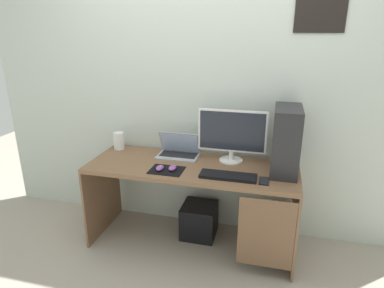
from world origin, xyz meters
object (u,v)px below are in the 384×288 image
Objects in this scene: speaker at (119,141)px; subwoofer at (199,220)px; mouse_right at (160,168)px; monitor at (232,135)px; keyboard at (228,176)px; cell_phone at (264,181)px; pc_tower at (286,140)px; laptop at (179,151)px; mouse_left at (172,168)px.

speaker reaches higher than subwoofer.
speaker is at bearing 144.46° from mouse_right.
subwoofer is (0.25, 0.29, -0.60)m from mouse_right.
monitor is 1.87× the size of subwoofer.
keyboard is 0.26m from cell_phone.
cell_phone is (-0.13, -0.23, -0.25)m from pc_tower.
speaker is (-0.58, 0.04, 0.03)m from laptop.
speaker is 1.13m from keyboard.
laptop reaches higher than keyboard.
monitor is 0.50m from cell_phone.
mouse_left is 0.67m from subwoofer.
mouse_left is 0.70m from cell_phone.
keyboard reaches higher than cell_phone.
mouse_right is at bearing -131.19° from subwoofer.
subwoofer is at bearing -6.74° from speaker.
subwoofer is (0.78, -0.09, -0.66)m from speaker.
subwoofer is at bearing 152.01° from cell_phone.
mouse_left is at bearing 177.74° from cell_phone.
keyboard is at bearing -44.93° from subwoofer.
pc_tower is 0.43m from monitor.
cell_phone is at bearing -16.06° from speaker.
speaker is at bearing 174.05° from pc_tower.
mouse_right is 0.32× the size of subwoofer.
pc_tower is 0.98m from mouse_right.
laptop is 2.72× the size of cell_phone.
pc_tower reaches higher than laptop.
monitor is at bearing 33.06° from mouse_right.
monitor reaches higher than speaker.
speaker is at bearing 163.94° from cell_phone.
monitor reaches higher than laptop.
cell_phone is at bearing -24.86° from laptop.
pc_tower is at bearing 13.61° from mouse_left.
subwoofer is (-0.26, -0.04, -0.81)m from monitor.
speaker is at bearing 160.63° from keyboard.
laptop is at bearing 98.04° from mouse_left.
mouse_left is (0.04, -0.32, -0.02)m from laptop.
mouse_left is 0.32× the size of subwoofer.
pc_tower reaches higher than subwoofer.
monitor is at bearing 130.82° from cell_phone.
mouse_right is at bearing -166.27° from pc_tower.
cell_phone is at bearing -27.99° from subwoofer.
monitor is at bearing 36.50° from mouse_left.
monitor is 5.79× the size of mouse_right.
keyboard is at bearing 0.54° from mouse_right.
laptop is 0.59m from keyboard.
laptop is (-0.88, 0.12, -0.21)m from pc_tower.
laptop is 2.28× the size of speaker.
pc_tower is 1.20× the size of keyboard.
mouse_right reaches higher than subwoofer.
monitor reaches higher than keyboard.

